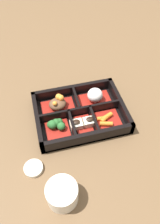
{
  "coord_description": "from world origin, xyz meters",
  "views": [
    {
      "loc": [
        -0.12,
        -0.46,
        0.61
      ],
      "look_at": [
        0.0,
        0.0,
        0.03
      ],
      "focal_mm": 35.0,
      "sensor_mm": 36.0,
      "label": 1
    }
  ],
  "objects": [
    {
      "name": "bento_rim",
      "position": [
        -0.0,
        -0.0,
        0.02
      ],
      "size": [
        0.31,
        0.23,
        0.05
      ],
      "color": "black",
      "rests_on": "ground_plane"
    },
    {
      "name": "tea_cup",
      "position": [
        -0.12,
        -0.26,
        0.03
      ],
      "size": [
        0.08,
        0.08,
        0.06
      ],
      "color": "beige",
      "rests_on": "ground_plane"
    },
    {
      "name": "bowl_stew",
      "position": [
        -0.07,
        0.05,
        0.03
      ],
      "size": [
        0.12,
        0.08,
        0.05
      ],
      "color": "maroon",
      "rests_on": "bento_base"
    },
    {
      "name": "bowl_tofu",
      "position": [
        -0.0,
        -0.05,
        0.02
      ],
      "size": [
        0.09,
        0.08,
        0.03
      ],
      "color": "maroon",
      "rests_on": "bento_base"
    },
    {
      "name": "bento_base",
      "position": [
        0.0,
        0.0,
        0.01
      ],
      "size": [
        0.31,
        0.23,
        0.01
      ],
      "color": "black",
      "rests_on": "ground_plane"
    },
    {
      "name": "bowl_greens",
      "position": [
        -0.09,
        -0.04,
        0.03
      ],
      "size": [
        0.08,
        0.08,
        0.04
      ],
      "color": "maroon",
      "rests_on": "bento_base"
    },
    {
      "name": "ground_plane",
      "position": [
        0.0,
        0.0,
        0.0
      ],
      "size": [
        3.0,
        3.0,
        0.0
      ],
      "primitive_type": "plane",
      "color": "brown"
    },
    {
      "name": "sauce_dish",
      "position": [
        -0.18,
        -0.16,
        0.01
      ],
      "size": [
        0.06,
        0.06,
        0.01
      ],
      "color": "beige",
      "rests_on": "ground_plane"
    },
    {
      "name": "bowl_carrots",
      "position": [
        0.08,
        -0.05,
        0.02
      ],
      "size": [
        0.08,
        0.08,
        0.02
      ],
      "color": "maroon",
      "rests_on": "bento_base"
    },
    {
      "name": "bowl_rice",
      "position": [
        0.07,
        0.05,
        0.03
      ],
      "size": [
        0.12,
        0.08,
        0.06
      ],
      "color": "maroon",
      "rests_on": "bento_base"
    }
  ]
}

